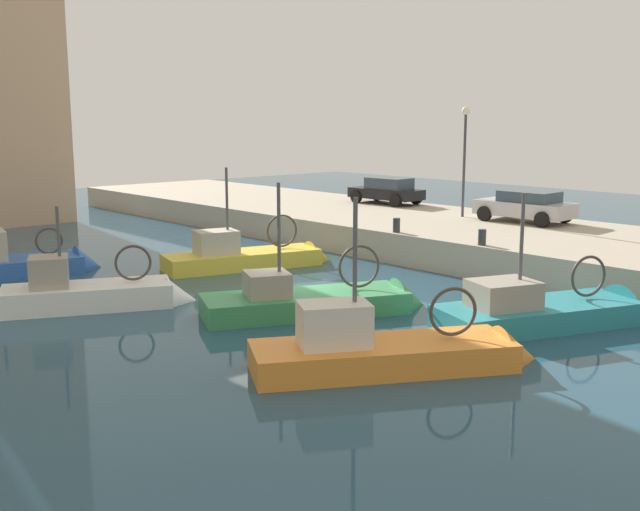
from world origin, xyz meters
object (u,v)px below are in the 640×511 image
at_px(fishing_boat_orange, 397,363).
at_px(mooring_bollard_mid, 482,237).
at_px(fishing_boat_green, 319,310).
at_px(fishing_boat_teal, 550,321).
at_px(quay_streetlamp, 465,143).
at_px(fishing_boat_white, 99,303).
at_px(fishing_boat_yellow, 251,264).
at_px(fishing_boat_blue, 24,270).
at_px(parked_car_black, 387,190).
at_px(parked_car_silver, 526,206).
at_px(mooring_bollard_north, 396,225).

height_order(fishing_boat_orange, mooring_bollard_mid, fishing_boat_orange).
relative_size(fishing_boat_green, fishing_boat_teal, 1.01).
bearing_deg(quay_streetlamp, fishing_boat_white, 179.87).
height_order(fishing_boat_green, fishing_boat_yellow, fishing_boat_green).
bearing_deg(fishing_boat_white, fishing_boat_blue, 88.30).
relative_size(fishing_boat_white, quay_streetlamp, 1.20).
bearing_deg(fishing_boat_blue, quay_streetlamp, -20.21).
bearing_deg(fishing_boat_blue, fishing_boat_teal, -63.80).
xyz_separation_m(fishing_boat_green, fishing_boat_blue, (-4.25, 11.22, 0.07)).
relative_size(fishing_boat_yellow, mooring_bollard_mid, 12.44).
bearing_deg(parked_car_black, fishing_boat_orange, -136.42).
relative_size(fishing_boat_green, parked_car_black, 1.74).
xyz_separation_m(fishing_boat_yellow, fishing_boat_orange, (-4.69, -11.67, 0.00)).
bearing_deg(parked_car_black, mooring_bollard_mid, -122.33).
distance_m(parked_car_black, quay_streetlamp, 6.46).
bearing_deg(quay_streetlamp, fishing_boat_orange, -147.08).
distance_m(fishing_boat_green, fishing_boat_orange, 5.25).
bearing_deg(parked_car_silver, quay_streetlamp, 100.61).
distance_m(parked_car_silver, quay_streetlamp, 3.89).
xyz_separation_m(parked_car_silver, mooring_bollard_north, (-6.19, 1.71, -0.42)).
height_order(fishing_boat_yellow, fishing_boat_orange, fishing_boat_orange).
relative_size(fishing_boat_yellow, parked_car_black, 1.74).
bearing_deg(fishing_boat_blue, fishing_boat_green, -69.28).
distance_m(fishing_boat_yellow, fishing_boat_blue, 8.20).
xyz_separation_m(fishing_boat_orange, fishing_boat_blue, (-2.24, 16.07, 0.02)).
bearing_deg(fishing_boat_green, quay_streetlamp, 20.55).
bearing_deg(parked_car_black, fishing_boat_teal, -123.45).
height_order(fishing_boat_yellow, mooring_bollard_mid, fishing_boat_yellow).
bearing_deg(fishing_boat_yellow, fishing_boat_white, -164.97).
distance_m(fishing_boat_white, fishing_boat_orange, 10.06).
bearing_deg(parked_car_silver, fishing_boat_yellow, 156.08).
bearing_deg(parked_car_silver, fishing_boat_white, 170.80).
distance_m(fishing_boat_orange, mooring_bollard_mid, 10.50).
xyz_separation_m(fishing_boat_white, parked_car_silver, (17.98, -2.91, 1.78)).
relative_size(fishing_boat_teal, parked_car_silver, 1.66).
bearing_deg(quay_streetlamp, fishing_boat_green, -159.45).
bearing_deg(mooring_bollard_mid, fishing_boat_white, 156.17).
bearing_deg(fishing_boat_white, fishing_boat_yellow, 15.03).
bearing_deg(parked_car_silver, mooring_bollard_north, 164.59).
bearing_deg(fishing_boat_orange, fishing_boat_teal, -3.23).
bearing_deg(fishing_boat_teal, quay_streetlamp, 47.59).
distance_m(fishing_boat_yellow, quay_streetlamp, 11.37).
height_order(fishing_boat_blue, parked_car_black, fishing_boat_blue).
bearing_deg(fishing_boat_yellow, mooring_bollard_mid, -56.66).
distance_m(fishing_boat_yellow, mooring_bollard_mid, 8.62).
distance_m(fishing_boat_yellow, mooring_bollard_north, 5.78).
height_order(fishing_boat_white, fishing_boat_orange, fishing_boat_orange).
height_order(fishing_boat_yellow, fishing_boat_blue, fishing_boat_yellow).
distance_m(fishing_boat_yellow, fishing_boat_teal, 12.06).
height_order(mooring_bollard_mid, quay_streetlamp, quay_streetlamp).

